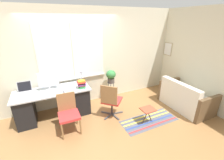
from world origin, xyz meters
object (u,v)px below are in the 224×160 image
Objects in this scene: keyboard at (50,94)px; desk_lamp at (81,74)px; laptop at (25,91)px; plant_stand at (111,85)px; couch_loveseat at (184,99)px; monitor at (48,80)px; folding_stool at (148,110)px; mouse at (64,92)px; book_stack at (82,84)px; office_chair_swivel at (111,100)px; potted_plant at (111,76)px; desk_chair_wooden at (68,112)px.

desk_lamp is at bearing 23.86° from keyboard.
laptop reaches higher than keyboard.
couch_loveseat is at bearing -37.31° from plant_stand.
monitor is 2.53m from folding_stool.
keyboard is 1.79m from plant_stand.
plant_stand is (1.43, 0.39, -0.25)m from mouse.
folding_stool is (1.30, -1.08, -0.51)m from book_stack.
office_chair_swivel is 2.37× the size of folding_stool.
potted_plant is (2.26, 0.06, 0.01)m from laptop.
desk_chair_wooden is (-0.01, -0.46, -0.30)m from mouse.
mouse is 0.08× the size of desk_chair_wooden.
mouse is at bearing 150.12° from folding_stool.
desk_lamp is 1.08m from office_chair_swivel.
office_chair_swivel is 0.66× the size of couch_loveseat.
mouse is 1.50m from plant_stand.
desk_chair_wooden is at bearing -149.12° from plant_stand.
book_stack is 0.16× the size of couch_loveseat.
desk_chair_wooden reaches higher than mouse.
potted_plant is (-1.70, 1.30, 0.53)m from couch_loveseat.
book_stack is 0.80m from desk_chair_wooden.
book_stack reaches higher than plant_stand.
potted_plant reaches higher than office_chair_swivel.
folding_stool is at bearing -29.88° from mouse.
potted_plant reaches higher than folding_stool.
keyboard is 3.59m from couch_loveseat.
plant_stand is at bearing -153.43° from potted_plant.
mouse is at bearing 90.03° from desk_chair_wooden.
desk_chair_wooden is at bearing 47.45° from office_chair_swivel.
folding_stool is at bearing -49.33° from desk_lamp.
desk_lamp is 2.98m from couch_loveseat.
laptop reaches higher than book_stack.
desk_chair_wooden is 3.17m from couch_loveseat.
potted_plant is at bearing -70.78° from office_chair_swivel.
potted_plant is at bearing -0.75° from desk_lamp.
office_chair_swivel is 2.51× the size of potted_plant.
office_chair_swivel is at bearing -21.17° from laptop.
laptop is at bearing 22.81° from office_chair_swivel.
desk_chair_wooden is at bearing -149.12° from potted_plant.
couch_loveseat is (3.96, -1.24, -0.52)m from laptop.
mouse is 1.17m from office_chair_swivel.
potted_plant reaches higher than mouse.
book_stack is 1.02m from potted_plant.
keyboard is at bearing -93.95° from monitor.
potted_plant is at bearing 31.83° from desk_chair_wooden.
book_stack is at bearing 8.65° from mouse.
desk_chair_wooden is at bearing -90.92° from mouse.
couch_loveseat is (3.13, -0.90, -0.48)m from mouse.
plant_stand is at bearing 11.90° from keyboard.
folding_stool is at bearing -76.73° from potted_plant.
couch_loveseat is (2.07, -0.50, -0.20)m from office_chair_swivel.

